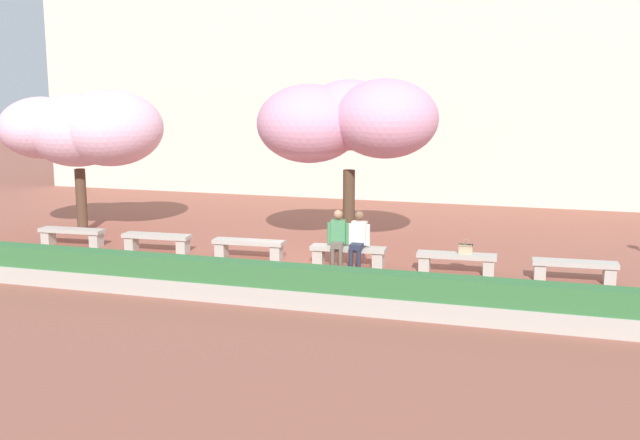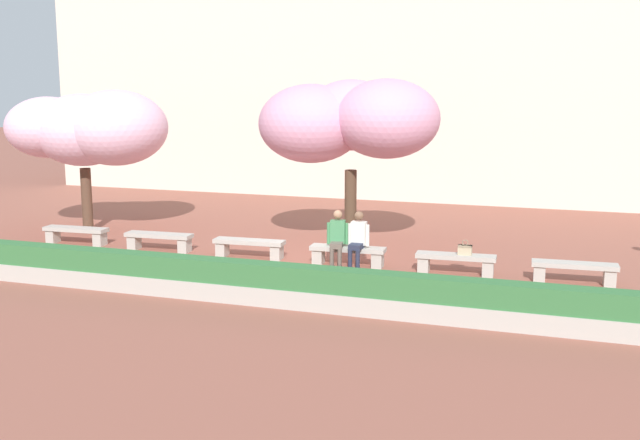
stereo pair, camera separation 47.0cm
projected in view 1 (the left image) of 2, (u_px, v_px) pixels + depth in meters
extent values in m
plane|color=#8E5142|center=(297.00, 262.00, 17.80)|extent=(100.00, 100.00, 0.00)
cube|color=beige|center=(400.00, 60.00, 28.24)|extent=(28.49, 4.00, 10.21)
cube|color=#ADA89E|center=(72.00, 230.00, 19.55)|extent=(1.77, 0.52, 0.10)
cube|color=#ADA89E|center=(48.00, 238.00, 19.76)|extent=(0.26, 0.35, 0.35)
cube|color=#ADA89E|center=(96.00, 240.00, 19.42)|extent=(0.26, 0.35, 0.35)
cube|color=#ADA89E|center=(157.00, 236.00, 18.82)|extent=(1.77, 0.52, 0.10)
cube|color=#ADA89E|center=(132.00, 243.00, 19.03)|extent=(0.26, 0.35, 0.35)
cube|color=#ADA89E|center=(183.00, 246.00, 18.69)|extent=(0.26, 0.35, 0.35)
cube|color=#ADA89E|center=(249.00, 242.00, 18.09)|extent=(1.77, 0.52, 0.10)
cube|color=#ADA89E|center=(221.00, 250.00, 18.30)|extent=(0.26, 0.35, 0.35)
cube|color=#ADA89E|center=(277.00, 253.00, 17.96)|extent=(0.26, 0.35, 0.35)
cube|color=#ADA89E|center=(348.00, 249.00, 17.36)|extent=(1.77, 0.52, 0.10)
cube|color=#ADA89E|center=(319.00, 256.00, 17.57)|extent=(0.26, 0.35, 0.35)
cube|color=#ADA89E|center=(378.00, 260.00, 17.23)|extent=(0.26, 0.35, 0.35)
cube|color=#ADA89E|center=(457.00, 256.00, 16.63)|extent=(1.77, 0.52, 0.10)
cube|color=#ADA89E|center=(425.00, 264.00, 16.84)|extent=(0.26, 0.35, 0.35)
cube|color=#ADA89E|center=(489.00, 267.00, 16.50)|extent=(0.26, 0.35, 0.35)
cube|color=#ADA89E|center=(575.00, 263.00, 15.90)|extent=(1.77, 0.52, 0.10)
cube|color=#ADA89E|center=(540.00, 272.00, 16.11)|extent=(0.26, 0.35, 0.35)
cube|color=#ADA89E|center=(609.00, 276.00, 15.77)|extent=(0.26, 0.35, 0.35)
cube|color=black|center=(332.00, 267.00, 17.10)|extent=(0.14, 0.23, 0.06)
cylinder|color=brown|center=(333.00, 258.00, 17.12)|extent=(0.10, 0.10, 0.42)
cube|color=black|center=(340.00, 268.00, 17.08)|extent=(0.14, 0.23, 0.06)
cylinder|color=brown|center=(340.00, 258.00, 17.10)|extent=(0.10, 0.10, 0.42)
cube|color=brown|center=(337.00, 245.00, 17.24)|extent=(0.35, 0.45, 0.12)
cube|color=#428451|center=(338.00, 232.00, 17.41)|extent=(0.38, 0.28, 0.54)
sphere|color=#A37556|center=(338.00, 214.00, 17.34)|extent=(0.21, 0.21, 0.21)
cylinder|color=#428451|center=(329.00, 233.00, 17.42)|extent=(0.09, 0.09, 0.50)
cylinder|color=#428451|center=(347.00, 234.00, 17.37)|extent=(0.09, 0.09, 0.50)
cube|color=black|center=(350.00, 269.00, 16.98)|extent=(0.10, 0.22, 0.06)
cylinder|color=#23283D|center=(351.00, 259.00, 17.00)|extent=(0.10, 0.10, 0.42)
cube|color=black|center=(358.00, 269.00, 16.93)|extent=(0.10, 0.22, 0.06)
cylinder|color=#23283D|center=(359.00, 260.00, 16.95)|extent=(0.10, 0.10, 0.42)
cube|color=#23283D|center=(357.00, 246.00, 17.10)|extent=(0.28, 0.40, 0.12)
cube|color=silver|center=(359.00, 233.00, 17.26)|extent=(0.34, 0.22, 0.54)
sphere|color=brown|center=(360.00, 216.00, 17.19)|extent=(0.21, 0.21, 0.21)
cylinder|color=silver|center=(350.00, 234.00, 17.31)|extent=(0.09, 0.09, 0.50)
cylinder|color=silver|center=(368.00, 235.00, 17.19)|extent=(0.09, 0.09, 0.50)
cube|color=tan|center=(466.00, 249.00, 16.55)|extent=(0.30, 0.14, 0.22)
cube|color=gray|center=(466.00, 245.00, 16.53)|extent=(0.30, 0.15, 0.04)
torus|color=#807259|center=(466.00, 242.00, 16.52)|extent=(0.14, 0.02, 0.14)
cylinder|color=#473323|center=(349.00, 209.00, 19.22)|extent=(0.31, 0.31, 2.02)
ellipsoid|color=pink|center=(349.00, 115.00, 18.80)|extent=(2.37, 2.04, 1.78)
ellipsoid|color=pink|center=(310.00, 124.00, 18.85)|extent=(2.64, 2.84, 1.98)
ellipsoid|color=pink|center=(385.00, 119.00, 18.38)|extent=(2.61, 2.86, 1.96)
cylinder|color=#513828|center=(81.00, 201.00, 21.12)|extent=(0.30, 0.30, 1.83)
ellipsoid|color=#EFB7D1|center=(77.00, 130.00, 20.77)|extent=(2.69, 2.80, 2.01)
ellipsoid|color=#EFB7D1|center=(42.00, 128.00, 20.77)|extent=(2.28, 2.46, 1.71)
ellipsoid|color=#EFB7D1|center=(111.00, 128.00, 20.71)|extent=(2.81, 3.02, 2.10)
cube|color=#ADA89E|center=(239.00, 292.00, 14.48)|extent=(16.59, 0.50, 0.36)
cube|color=#336B38|center=(238.00, 272.00, 14.41)|extent=(16.49, 0.44, 0.44)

